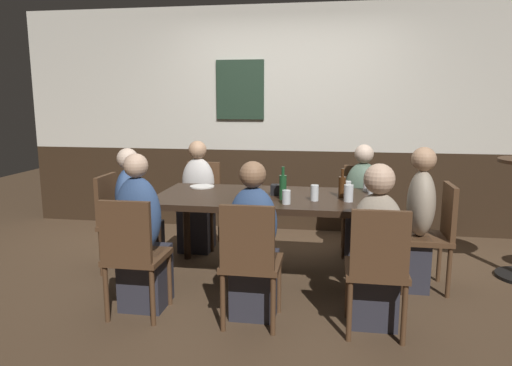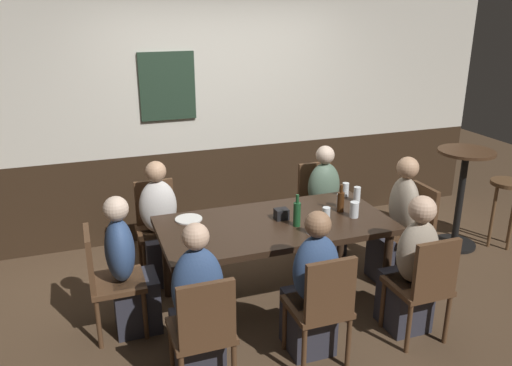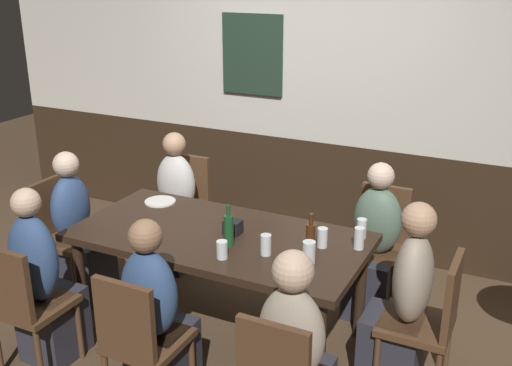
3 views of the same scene
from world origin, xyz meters
The scene contains 27 objects.
ground_plane centered at (0.00, 0.00, 0.00)m, with size 12.00×12.00×0.00m, color #4C3826.
wall_back centered at (0.00, 1.65, 1.30)m, with size 6.40×0.13×2.60m.
dining_table centered at (0.00, 0.00, 0.67)m, with size 1.90×0.94×0.74m.
chair_right_far centered at (0.84, 0.89, 0.50)m, with size 0.40×0.40×0.88m.
chair_head_east centered at (1.37, 0.00, 0.50)m, with size 0.40×0.40×0.88m.
chair_left_near centered at (-0.84, -0.89, 0.50)m, with size 0.40×0.40×0.88m.
chair_right_near centered at (0.84, -0.89, 0.50)m, with size 0.40×0.40×0.88m.
chair_left_far centered at (-0.84, 0.89, 0.50)m, with size 0.40×0.40×0.88m.
chair_head_west centered at (-1.37, 0.00, 0.50)m, with size 0.40×0.40×0.88m.
chair_mid_near centered at (0.00, -0.89, 0.50)m, with size 0.40×0.40×0.88m.
person_right_far centered at (0.84, 0.72, 0.47)m, with size 0.34×0.37×1.12m.
person_head_east centered at (1.20, 0.00, 0.50)m, with size 0.37×0.34×1.18m.
person_left_near centered at (-0.84, -0.72, 0.49)m, with size 0.34×0.37×1.17m.
person_right_near centered at (0.84, -0.72, 0.48)m, with size 0.34×0.37×1.14m.
person_left_far centered at (-0.84, 0.72, 0.47)m, with size 0.34×0.37×1.13m.
person_head_west centered at (-1.20, 0.00, 0.47)m, with size 0.37×0.34×1.13m.
person_mid_near centered at (0.00, -0.72, 0.48)m, with size 0.34×0.37×1.14m.
pint_glass_stout centered at (0.84, 0.35, 0.80)m, with size 0.06×0.06×0.13m.
beer_glass_half centered at (0.67, -0.12, 0.80)m, with size 0.08×0.08×0.14m.
tumbler_water centered at (0.66, 0.11, 0.79)m, with size 0.06×0.06×0.12m.
beer_glass_tall centered at (0.40, -0.13, 0.80)m, with size 0.07×0.07×0.13m.
highball_clear centered at (0.87, 0.19, 0.80)m, with size 0.06×0.06×0.14m.
pint_glass_pale centered at (0.18, -0.29, 0.79)m, with size 0.07×0.07×0.11m.
beer_bottle_green centered at (0.14, -0.12, 0.85)m, with size 0.06×0.06×0.27m.
beer_bottle_brown centered at (0.62, 0.03, 0.84)m, with size 0.06×0.06×0.24m.
plate_white_large centered at (-0.66, 0.29, 0.75)m, with size 0.23×0.23×0.01m, color white.
condiment_caddy centered at (0.08, 0.05, 0.79)m, with size 0.11×0.09×0.09m, color black.
Camera 1 is at (0.52, -3.86, 1.55)m, focal length 32.90 mm.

